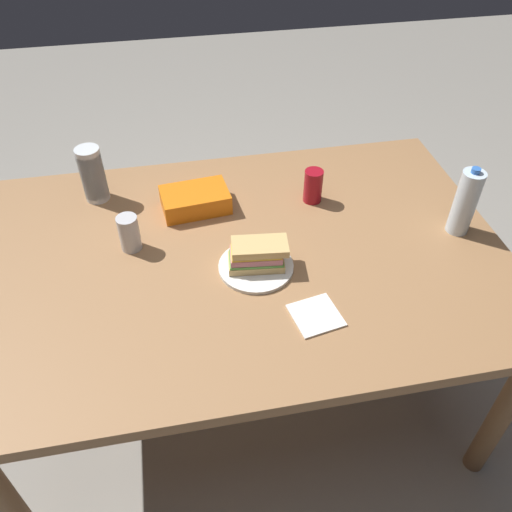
# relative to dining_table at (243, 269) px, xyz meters

# --- Properties ---
(ground_plane) EXTENTS (8.00, 8.00, 0.00)m
(ground_plane) POSITION_rel_dining_table_xyz_m (0.00, 0.00, -0.67)
(ground_plane) COLOR gray
(dining_table) EXTENTS (1.69, 1.14, 0.75)m
(dining_table) POSITION_rel_dining_table_xyz_m (0.00, 0.00, 0.00)
(dining_table) COLOR #9E7047
(dining_table) RESTS_ON ground_plane
(paper_plate) EXTENTS (0.23, 0.23, 0.01)m
(paper_plate) POSITION_rel_dining_table_xyz_m (0.03, -0.08, 0.08)
(paper_plate) COLOR white
(paper_plate) RESTS_ON dining_table
(sandwich) EXTENTS (0.19, 0.11, 0.08)m
(sandwich) POSITION_rel_dining_table_xyz_m (0.03, -0.08, 0.13)
(sandwich) COLOR #DBB26B
(sandwich) RESTS_ON paper_plate
(soda_can_red) EXTENTS (0.07, 0.07, 0.12)m
(soda_can_red) POSITION_rel_dining_table_xyz_m (0.29, 0.23, 0.14)
(soda_can_red) COLOR maroon
(soda_can_red) RESTS_ON dining_table
(chip_bag) EXTENTS (0.24, 0.17, 0.07)m
(chip_bag) POSITION_rel_dining_table_xyz_m (-0.12, 0.26, 0.11)
(chip_bag) COLOR orange
(chip_bag) RESTS_ON dining_table
(water_bottle_tall) EXTENTS (0.07, 0.07, 0.24)m
(water_bottle_tall) POSITION_rel_dining_table_xyz_m (0.73, -0.02, 0.19)
(water_bottle_tall) COLOR silver
(water_bottle_tall) RESTS_ON dining_table
(plastic_cup_stack) EXTENTS (0.08, 0.08, 0.20)m
(plastic_cup_stack) POSITION_rel_dining_table_xyz_m (-0.46, 0.38, 0.18)
(plastic_cup_stack) COLOR silver
(plastic_cup_stack) RESTS_ON dining_table
(soda_can_silver) EXTENTS (0.07, 0.07, 0.12)m
(soda_can_silver) POSITION_rel_dining_table_xyz_m (-0.35, 0.09, 0.14)
(soda_can_silver) COLOR silver
(soda_can_silver) RESTS_ON dining_table
(paper_napkin) EXTENTS (0.15, 0.15, 0.01)m
(paper_napkin) POSITION_rel_dining_table_xyz_m (0.16, -0.30, 0.08)
(paper_napkin) COLOR white
(paper_napkin) RESTS_ON dining_table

